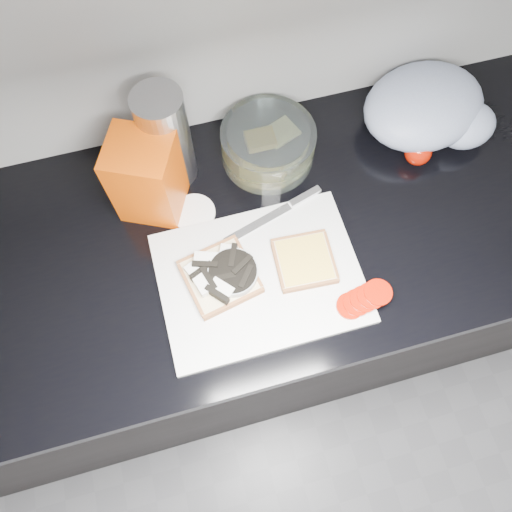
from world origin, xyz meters
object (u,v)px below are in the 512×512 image
at_px(cutting_board, 260,278).
at_px(steel_canister, 166,139).
at_px(bread_bag, 147,177).
at_px(glass_bowl, 268,145).

height_order(cutting_board, steel_canister, steel_canister).
relative_size(cutting_board, steel_canister, 1.69).
bearing_deg(cutting_board, bread_bag, 125.99).
bearing_deg(cutting_board, glass_bowl, 71.10).
bearing_deg(bread_bag, cutting_board, -28.58).
bearing_deg(glass_bowl, bread_bag, -169.40).
height_order(glass_bowl, steel_canister, steel_canister).
bearing_deg(bread_bag, steel_canister, 74.88).
xyz_separation_m(cutting_board, bread_bag, (-0.17, 0.23, 0.09)).
distance_m(cutting_board, steel_canister, 0.34).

